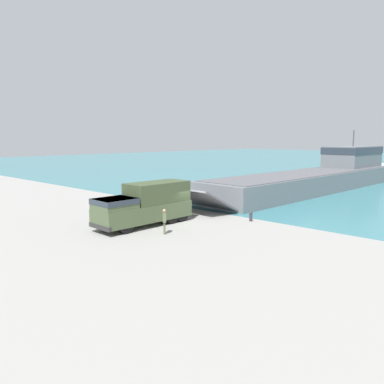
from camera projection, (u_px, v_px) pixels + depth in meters
The scene contains 5 objects.
ground_plane at pixel (187, 220), 31.35m from camera, with size 240.00×240.00×0.00m, color gray.
landing_craft at pixel (321, 174), 50.64m from camera, with size 9.03×41.58×7.96m.
military_truck at pixel (146, 204), 29.14m from camera, with size 2.79×8.16×3.30m.
soldier_on_ramp at pixel (164, 220), 26.44m from camera, with size 0.49×0.47×1.82m.
mooring_bollard at pixel (251, 216), 30.69m from camera, with size 0.30×0.30×0.83m.
Camera 1 is at (21.15, -22.26, 6.76)m, focal length 35.00 mm.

